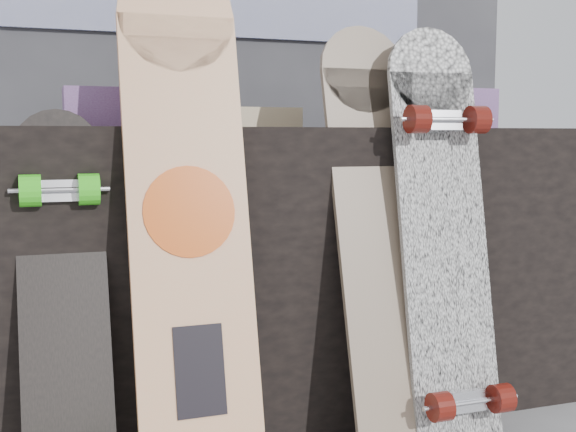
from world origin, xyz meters
name	(u,v)px	position (x,y,z in m)	size (l,w,h in m)	color
vendor_table	(294,266)	(0.00, 0.50, 0.40)	(1.60, 0.60, 0.80)	black
booth	(221,53)	(0.00, 1.35, 1.10)	(2.40, 0.22, 2.20)	#35343A
merch_box_purple	(100,108)	(-0.54, 0.45, 0.85)	(0.18, 0.12, 0.10)	#673B79
merch_box_small	(466,109)	(0.55, 0.48, 0.86)	(0.14, 0.14, 0.12)	#673B79
merch_box_flat	(261,118)	(-0.08, 0.56, 0.83)	(0.22, 0.10, 0.06)	#D1B78C
longboard_geisha	(188,204)	(-0.38, 0.13, 0.63)	(0.27, 0.31, 1.19)	#D1B98D
longboard_celtic	(380,221)	(0.11, 0.17, 0.57)	(0.24, 0.31, 1.07)	#CFAF8D
longboard_cascadia	(446,229)	(0.26, 0.11, 0.55)	(0.24, 0.29, 1.06)	white
skateboard_dark	(64,297)	(-0.65, 0.16, 0.43)	(0.19, 0.34, 0.84)	black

